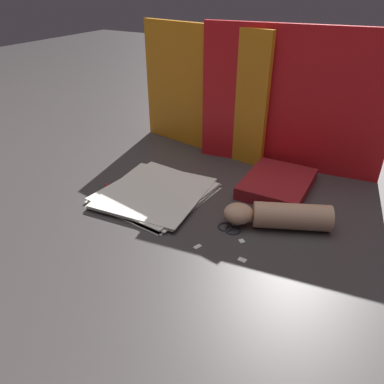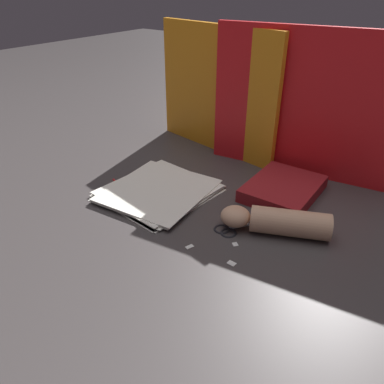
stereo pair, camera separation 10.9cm
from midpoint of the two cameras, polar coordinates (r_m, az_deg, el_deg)
The scene contains 11 objects.
ground_plane at distance 1.14m, azimuth -2.54°, elevation -2.02°, with size 6.00×6.00×0.00m, color #3D3838.
backdrop_panel_left at distance 1.45m, azimuth -0.74°, elevation 15.20°, with size 0.55×0.11×0.46m.
backdrop_panel_center at distance 1.31m, azimuth 12.73°, elevation 13.23°, with size 0.63×0.10×0.48m.
paper_stack at distance 1.19m, azimuth -8.24°, elevation -0.22°, with size 0.33×0.35×0.02m.
book_closed at distance 1.23m, azimuth 10.44°, elevation 1.19°, with size 0.20×0.26×0.04m.
scissors at distance 1.05m, azimuth 3.50°, elevation -4.90°, with size 0.11×0.15×0.01m.
hand_forearm at distance 1.04m, azimuth 10.25°, elevation -3.66°, with size 0.30×0.19×0.07m.
paper_scrap_near at distance 0.97m, azimuth -2.38°, elevation -8.39°, with size 0.02×0.02×0.00m.
paper_scrap_mid at distance 0.99m, azimuth 4.48°, elevation -7.52°, with size 0.02×0.02×0.00m.
paper_scrap_far at distance 0.94m, azimuth 4.33°, elevation -10.36°, with size 0.02×0.02×0.00m.
pen at distance 1.23m, azimuth -13.88°, elevation -0.02°, with size 0.14×0.06×0.01m.
Camera 1 is at (0.48, -0.84, 0.61)m, focal length 35.00 mm.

